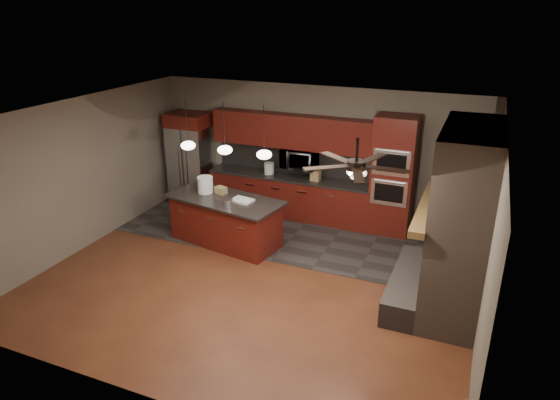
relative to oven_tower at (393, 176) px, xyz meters
The scene contains 22 objects.
ground 3.40m from the oven_tower, 122.27° to the right, with size 7.00×7.00×0.00m, color brown.
ceiling 3.57m from the oven_tower, 122.27° to the right, with size 7.00×6.00×0.02m, color white.
back_wall 1.74m from the oven_tower, 169.75° to the left, with size 7.00×0.02×2.80m, color #716A5A.
right_wall 3.25m from the oven_tower, 56.24° to the right, with size 0.02×6.00×2.80m, color #716A5A.
left_wall 5.86m from the oven_tower, 152.62° to the right, with size 0.02×6.00×2.80m, color #716A5A.
slate_tile_patch 2.26m from the oven_tower, 152.30° to the right, with size 7.00×2.40×0.01m, color #34312F.
fireplace_column 2.66m from the oven_tower, 59.73° to the right, with size 1.30×2.10×2.80m.
back_cabinetry 2.20m from the oven_tower, behind, with size 3.59×0.64×2.20m.
oven_tower is the anchor object (origin of this frame).
microwave 1.98m from the oven_tower, behind, with size 0.73×0.41×0.50m, color silver.
refrigerator 4.56m from the oven_tower, behind, with size 0.89×0.75×2.08m.
kitchen_island 3.37m from the oven_tower, 148.67° to the right, with size 2.36×1.38×0.92m.
white_bucket 3.66m from the oven_tower, 154.54° to the right, with size 0.30×0.30×0.32m, color white.
paint_can 3.27m from the oven_tower, 142.23° to the right, with size 0.19×0.19×0.13m, color #B2B2B7.
paint_tray 2.99m from the oven_tower, 144.92° to the right, with size 0.39×0.27×0.04m, color white.
cardboard_box 3.36m from the oven_tower, 153.31° to the right, with size 0.21×0.15×0.13m, color #9B7E50.
counter_bucket 2.65m from the oven_tower, behind, with size 0.21×0.21×0.24m, color white.
counter_box 1.59m from the oven_tower, behind, with size 0.19×0.15×0.21m, color tan.
pendant_left 3.97m from the oven_tower, 149.26° to the right, with size 0.26×0.26×0.92m.
pendant_center 3.37m from the oven_tower, 142.53° to the right, with size 0.26×0.26×0.92m.
pendant_right 2.83m from the oven_tower, 132.87° to the right, with size 0.26×0.26×0.92m.
ceiling_fan 3.72m from the oven_tower, 88.36° to the right, with size 1.27×1.33×0.41m.
Camera 1 is at (3.22, -6.67, 4.35)m, focal length 32.00 mm.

